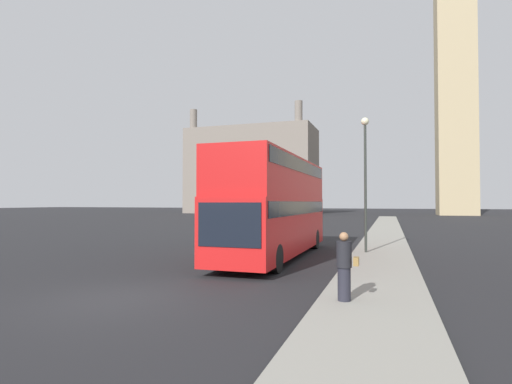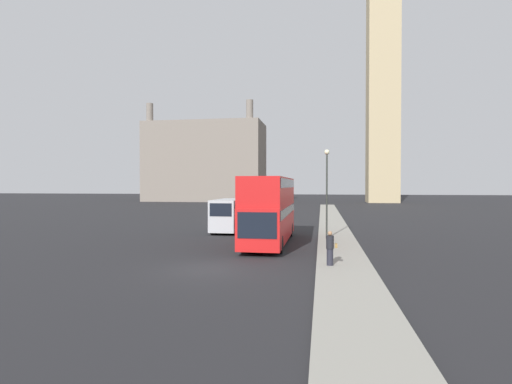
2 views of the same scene
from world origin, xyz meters
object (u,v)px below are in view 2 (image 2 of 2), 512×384
at_px(clock_tower, 383,44).
at_px(street_lamp, 327,181).
at_px(white_van, 229,215).
at_px(red_double_decker_bus, 270,207).
at_px(pedestrian, 330,248).

xyz_separation_m(clock_tower, street_lamp, (-13.10, -64.66, -31.36)).
xyz_separation_m(clock_tower, white_van, (-21.09, -60.78, -34.12)).
bearing_deg(red_double_decker_bus, white_van, 125.89).
bearing_deg(clock_tower, pedestrian, -99.98).
bearing_deg(pedestrian, white_van, 120.90).
relative_size(clock_tower, white_van, 12.37).
relative_size(clock_tower, pedestrian, 43.27).
distance_m(pedestrian, street_lamp, 10.09).
bearing_deg(pedestrian, red_double_decker_bus, 116.67).
xyz_separation_m(red_double_decker_bus, white_van, (-4.22, 5.83, -1.00)).
bearing_deg(street_lamp, white_van, 154.13).
distance_m(red_double_decker_bus, street_lamp, 4.60).
height_order(red_double_decker_bus, white_van, red_double_decker_bus).
relative_size(white_van, street_lamp, 0.90).
xyz_separation_m(white_van, pedestrian, (8.04, -13.43, -0.50)).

